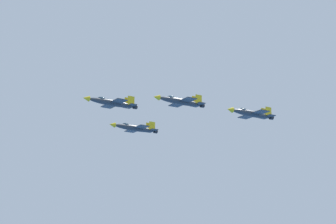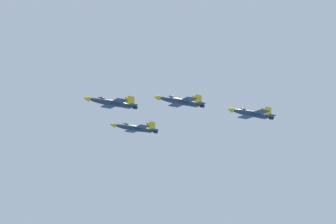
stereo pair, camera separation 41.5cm
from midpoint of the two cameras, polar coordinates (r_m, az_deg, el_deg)
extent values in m
ellipsoid|color=#2D3338|center=(176.06, -5.51, 0.89)|extent=(14.42, 8.37, 1.94)
cone|color=gold|center=(172.47, -7.97, 1.32)|extent=(2.47, 2.33, 1.65)
ellipsoid|color=#334751|center=(174.81, -6.46, 1.28)|extent=(2.97, 2.44, 1.13)
cube|color=#2D3338|center=(176.37, -5.29, 0.82)|extent=(7.83, 11.21, 0.19)
cube|color=gold|center=(172.29, -4.52, 1.21)|extent=(3.12, 2.04, 0.23)
cube|color=gold|center=(180.52, -6.02, 0.47)|extent=(3.12, 2.04, 0.23)
cube|color=#2D3338|center=(178.99, -3.72, 0.57)|extent=(4.40, 5.69, 0.19)
cube|color=gold|center=(178.43, -3.64, 1.09)|extent=(2.05, 1.18, 2.80)
cube|color=gold|center=(180.05, -3.95, 0.94)|extent=(2.05, 1.18, 2.80)
cylinder|color=black|center=(179.77, -3.26, 0.49)|extent=(1.57, 1.69, 1.36)
ellipsoid|color=#2D3338|center=(172.69, 1.13, 1.02)|extent=(13.91, 8.46, 1.89)
cone|color=gold|center=(168.54, -1.20, 1.44)|extent=(2.42, 2.30, 1.61)
ellipsoid|color=#334751|center=(171.22, 0.22, 1.41)|extent=(2.89, 2.42, 1.10)
cube|color=#2D3338|center=(173.05, 1.34, 0.95)|extent=(7.82, 10.86, 0.19)
cube|color=gold|center=(169.31, 2.21, 1.35)|extent=(3.02, 2.05, 0.23)
cube|color=gold|center=(176.87, 0.50, 0.59)|extent=(3.02, 2.05, 0.23)
cube|color=#2D3338|center=(176.01, 2.81, 0.71)|extent=(4.37, 5.54, 0.19)
cube|color=gold|center=(175.50, 2.91, 1.23)|extent=(1.98, 1.19, 2.73)
cube|color=gold|center=(176.98, 2.56, 1.08)|extent=(1.98, 1.19, 2.73)
cylinder|color=black|center=(176.90, 3.24, 0.63)|extent=(1.54, 1.66, 1.32)
ellipsoid|color=#2D3338|center=(193.75, -3.27, -1.57)|extent=(14.38, 8.39, 1.94)
cone|color=gold|center=(189.83, -5.47, -1.23)|extent=(2.47, 2.33, 1.65)
ellipsoid|color=#334751|center=(192.35, -4.13, -1.22)|extent=(2.96, 2.44, 1.13)
cube|color=#2D3338|center=(194.09, -3.08, -1.63)|extent=(7.84, 11.18, 0.19)
cube|color=gold|center=(190.06, -2.34, -1.32)|extent=(3.11, 2.05, 0.23)
cube|color=gold|center=(198.19, -3.79, -1.89)|extent=(3.11, 2.05, 0.23)
cube|color=#2D3338|center=(196.90, -1.68, -1.81)|extent=(4.41, 5.68, 0.19)
cube|color=gold|center=(196.28, -1.60, -1.35)|extent=(2.05, 1.18, 2.80)
cube|color=gold|center=(197.88, -1.90, -1.46)|extent=(2.05, 1.18, 2.80)
cylinder|color=black|center=(197.73, -1.28, -1.87)|extent=(1.56, 1.69, 1.36)
ellipsoid|color=#2D3338|center=(170.61, 7.99, -0.17)|extent=(13.72, 7.95, 1.85)
cone|color=gold|center=(165.58, 5.91, 0.24)|extent=(2.35, 2.22, 1.57)
ellipsoid|color=#334751|center=(168.78, 7.18, 0.22)|extent=(2.82, 2.32, 1.08)
cube|color=#2D3338|center=(171.05, 8.17, -0.23)|extent=(7.44, 10.66, 0.18)
cube|color=gold|center=(167.78, 9.21, 0.13)|extent=(2.97, 1.94, 0.22)
cube|color=gold|center=(174.40, 7.17, -0.55)|extent=(2.97, 1.94, 0.22)
cube|color=#2D3338|center=(174.55, 9.48, -0.46)|extent=(4.18, 5.41, 0.18)
cube|color=gold|center=(174.06, 9.59, 0.05)|extent=(1.95, 1.12, 2.67)
cube|color=gold|center=(175.36, 9.19, -0.09)|extent=(1.95, 1.12, 2.67)
cylinder|color=black|center=(175.59, 9.85, -0.53)|extent=(1.49, 1.61, 1.29)
camera|label=1|loc=(0.21, -90.07, 0.02)|focal=63.27mm
camera|label=2|loc=(0.21, 89.93, -0.02)|focal=63.27mm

